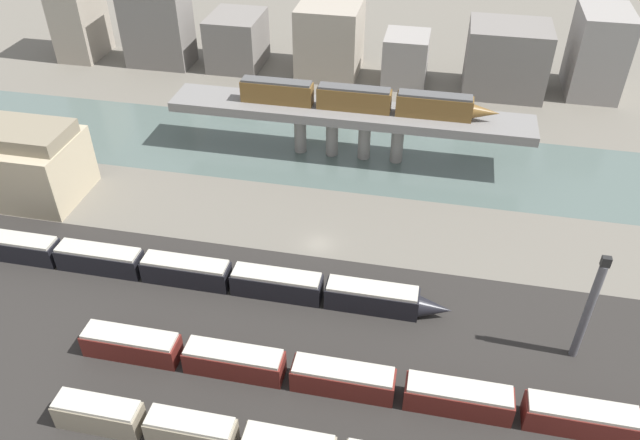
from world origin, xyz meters
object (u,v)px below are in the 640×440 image
object	(u,v)px
train_yard_far	(197,273)
signal_tower	(588,310)
warehouse_building	(14,162)
train_yard_mid	(414,391)
train_on_bridge	(361,99)

from	to	relation	value
train_yard_far	signal_tower	world-z (taller)	signal_tower
signal_tower	warehouse_building	bearing A→B (deg)	168.02
train_yard_far	warehouse_building	world-z (taller)	warehouse_building
train_yard_mid	warehouse_building	world-z (taller)	warehouse_building
train_on_bridge	warehouse_building	size ratio (longest dim) A/B	2.08
warehouse_building	signal_tower	distance (m)	87.26
train_yard_mid	train_yard_far	size ratio (longest dim) A/B	1.19
train_on_bridge	signal_tower	xyz separation A→B (m)	(32.45, -40.49, -3.77)
warehouse_building	signal_tower	xyz separation A→B (m)	(85.35, -18.11, 1.65)
train_yard_far	warehouse_building	size ratio (longest dim) A/B	3.19
signal_tower	train_on_bridge	bearing A→B (deg)	128.71
train_yard_mid	warehouse_building	bearing A→B (deg)	156.69
train_on_bridge	warehouse_building	distance (m)	57.69
train_on_bridge	train_yard_far	bearing A→B (deg)	-113.83
train_on_bridge	train_yard_far	world-z (taller)	train_on_bridge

